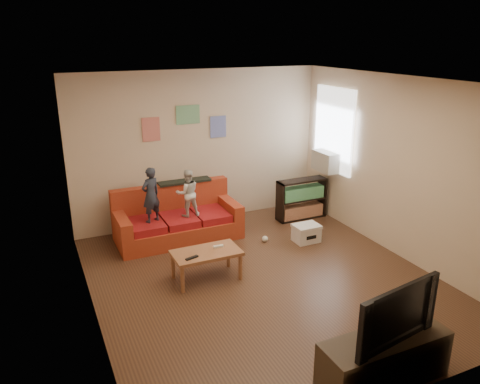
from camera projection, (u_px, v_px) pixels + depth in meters
name	position (u px, v px, depth m)	size (l,w,h in m)	color
room_shell	(266.00, 188.00, 6.07)	(4.52, 5.02, 2.72)	#513322
sofa	(177.00, 221.00, 7.79)	(2.02, 0.93, 0.89)	#AA371E
child_a	(151.00, 195.00, 7.28)	(0.32, 0.21, 0.89)	#242937
child_b	(188.00, 193.00, 7.54)	(0.38, 0.30, 0.78)	silver
coffee_table	(206.00, 255.00, 6.43)	(0.93, 0.51, 0.42)	#995E3C
remote	(192.00, 258.00, 6.20)	(0.19, 0.05, 0.02)	black
game_controller	(218.00, 246.00, 6.52)	(0.14, 0.04, 0.03)	silver
bookshelf	(301.00, 201.00, 8.61)	(0.93, 0.28, 0.74)	black
window	(334.00, 130.00, 8.27)	(0.04, 1.08, 1.48)	white
ac_unit	(326.00, 161.00, 8.40)	(0.28, 0.55, 0.35)	#B7B2A3
artwork_left	(151.00, 129.00, 7.74)	(0.30, 0.01, 0.40)	#D87266
artwork_center	(188.00, 115.00, 7.94)	(0.42, 0.01, 0.32)	#72B27F
artwork_right	(218.00, 127.00, 8.23)	(0.30, 0.01, 0.38)	#727FCC
file_box	(306.00, 233.00, 7.67)	(0.42, 0.32, 0.29)	white
tv_stand	(384.00, 359.00, 4.53)	(1.32, 0.44, 0.49)	#3E3022
television	(389.00, 311.00, 4.36)	(1.04, 0.14, 0.60)	black
tissue	(265.00, 239.00, 7.69)	(0.10, 0.10, 0.10)	silver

